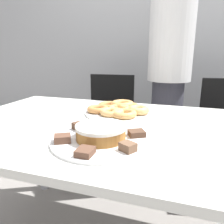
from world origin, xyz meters
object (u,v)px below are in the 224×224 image
person_standing (169,72)px  plate_donuts (120,113)px  office_chair_left (108,129)px  plate_cake (101,140)px  frosted_cake (101,132)px

person_standing → plate_donuts: bearing=-108.5°
person_standing → plate_donuts: (-0.21, -0.62, -0.17)m
office_chair_left → plate_cake: 1.12m
office_chair_left → plate_donuts: 0.77m
person_standing → plate_cake: 1.03m
frosted_cake → office_chair_left: bearing=107.3°
office_chair_left → frosted_cake: bearing=-77.2°
office_chair_left → plate_donuts: size_ratio=2.35×
frosted_cake → plate_cake: bearing=180.0°
person_standing → office_chair_left: 0.71m
plate_cake → frosted_cake: size_ratio=1.98×
person_standing → frosted_cake: size_ratio=9.30×
plate_donuts → frosted_cake: 0.39m
person_standing → plate_cake: (-0.17, -1.00, -0.17)m
person_standing → plate_cake: size_ratio=4.69×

